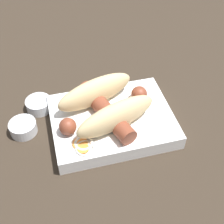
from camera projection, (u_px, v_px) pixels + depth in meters
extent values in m
plane|color=#33281E|center=(112.00, 126.00, 0.61)|extent=(3.00, 3.00, 0.00)
cube|color=white|center=(112.00, 121.00, 0.60)|extent=(0.23, 0.17, 0.03)
ellipsoid|color=#DBBC84|center=(95.00, 92.00, 0.59)|extent=(0.16, 0.08, 0.06)
ellipsoid|color=#DBBC84|center=(117.00, 116.00, 0.55)|extent=(0.16, 0.08, 0.06)
cylinder|color=brown|center=(105.00, 109.00, 0.57)|extent=(0.08, 0.16, 0.03)
sphere|color=brown|center=(68.00, 126.00, 0.55)|extent=(0.03, 0.03, 0.03)
sphere|color=brown|center=(139.00, 94.00, 0.60)|extent=(0.03, 0.03, 0.03)
cylinder|color=orange|center=(80.00, 143.00, 0.54)|extent=(0.04, 0.04, 0.00)
cylinder|color=orange|center=(82.00, 149.00, 0.53)|extent=(0.03, 0.03, 0.00)
cylinder|color=#F99E4C|center=(90.00, 129.00, 0.56)|extent=(0.03, 0.03, 0.00)
torus|color=silver|center=(85.00, 148.00, 0.53)|extent=(0.03, 0.03, 0.00)
torus|color=silver|center=(84.00, 143.00, 0.54)|extent=(0.03, 0.03, 0.01)
cylinder|color=silver|center=(39.00, 105.00, 0.63)|extent=(0.05, 0.05, 0.02)
cylinder|color=gold|center=(39.00, 107.00, 0.64)|extent=(0.04, 0.04, 0.01)
cylinder|color=silver|center=(23.00, 128.00, 0.59)|extent=(0.05, 0.05, 0.02)
cylinder|color=maroon|center=(24.00, 130.00, 0.59)|extent=(0.04, 0.04, 0.01)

